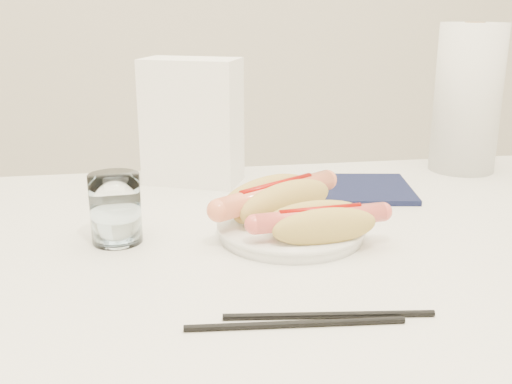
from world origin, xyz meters
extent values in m
cube|color=white|center=(0.00, 0.00, 0.73)|extent=(1.20, 0.80, 0.04)
cylinder|color=silver|center=(0.54, 0.34, 0.35)|extent=(0.04, 0.04, 0.71)
cylinder|color=white|center=(0.02, 0.04, 0.76)|extent=(0.19, 0.19, 0.02)
ellipsoid|color=tan|center=(0.02, 0.05, 0.79)|extent=(0.16, 0.12, 0.06)
ellipsoid|color=tan|center=(0.00, 0.08, 0.79)|extent=(0.16, 0.12, 0.06)
ellipsoid|color=tan|center=(0.01, 0.07, 0.78)|extent=(0.15, 0.13, 0.03)
cylinder|color=#F17D55|center=(0.01, 0.07, 0.80)|extent=(0.18, 0.13, 0.03)
cylinder|color=#990A05|center=(0.01, 0.07, 0.81)|extent=(0.11, 0.08, 0.01)
ellipsoid|color=gold|center=(0.05, -0.03, 0.79)|extent=(0.14, 0.05, 0.05)
ellipsoid|color=gold|center=(0.05, 0.00, 0.79)|extent=(0.14, 0.05, 0.05)
ellipsoid|color=gold|center=(0.05, -0.02, 0.78)|extent=(0.12, 0.06, 0.02)
cylinder|color=#E35950|center=(0.05, -0.02, 0.79)|extent=(0.17, 0.04, 0.02)
cylinder|color=#990A05|center=(0.05, -0.02, 0.80)|extent=(0.10, 0.02, 0.01)
cylinder|color=white|center=(-0.20, 0.06, 0.79)|extent=(0.06, 0.06, 0.09)
cylinder|color=black|center=(-0.02, -0.20, 0.75)|extent=(0.21, 0.02, 0.01)
cylinder|color=black|center=(0.01, -0.18, 0.75)|extent=(0.21, 0.03, 0.01)
cube|color=white|center=(-0.09, 0.32, 0.85)|extent=(0.18, 0.14, 0.21)
cube|color=black|center=(0.18, 0.22, 0.75)|extent=(0.18, 0.18, 0.01)
cylinder|color=silver|center=(0.41, 0.32, 0.88)|extent=(0.12, 0.12, 0.26)
camera|label=1|loc=(-0.14, -0.70, 1.05)|focal=43.05mm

